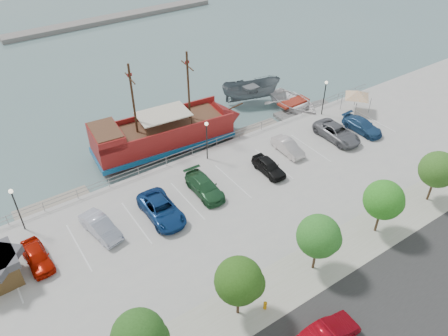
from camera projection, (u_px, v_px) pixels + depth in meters
ground at (245, 201)px, 40.73m from camera, size 160.00×160.00×0.00m
street at (385, 319)px, 29.54m from camera, size 100.00×8.00×0.04m
sidewalk at (322, 262)px, 33.51m from camera, size 100.00×4.00×0.05m
seawall_railing at (201, 148)px, 44.98m from camera, size 50.00×0.06×1.00m
far_shore at (114, 18)px, 81.36m from camera, size 40.00×3.00×0.80m
pirate_ship at (174, 132)px, 46.95m from camera, size 17.48×6.15×10.91m
patrol_boat at (251, 92)px, 55.13m from camera, size 7.98×5.46×2.89m
speedboat at (293, 104)px, 54.00m from camera, size 5.51×7.56×1.53m
dock_west at (53, 205)px, 39.94m from camera, size 6.81×1.97×0.39m
dock_mid at (254, 130)px, 50.33m from camera, size 6.44×1.99×0.37m
dock_east at (304, 111)px, 53.78m from camera, size 7.85×2.90×0.44m
canopy_tent at (358, 91)px, 50.58m from camera, size 3.96×3.96×3.12m
street_sedan at (327, 335)px, 27.76m from camera, size 4.67×1.82×1.51m
fire_hydrant at (265, 305)px, 29.94m from camera, size 0.25×0.25×0.74m
lamp_post_left at (15, 203)px, 34.59m from camera, size 0.36×0.36×4.28m
lamp_post_mid at (207, 134)px, 42.67m from camera, size 0.36×0.36×4.28m
lamp_post_right at (325, 92)px, 49.84m from camera, size 0.36×0.36×4.28m
tree_c at (241, 281)px, 27.97m from camera, size 3.30×3.20×5.00m
tree_d at (321, 237)px, 31.10m from camera, size 3.30×3.20×5.00m
tree_e at (385, 201)px, 34.24m from camera, size 3.30×3.20×5.00m
tree_f at (439, 170)px, 37.38m from camera, size 3.30×3.20×5.00m
parked_car_a at (37, 257)px, 33.04m from camera, size 1.87×4.18×1.39m
parked_car_b at (101, 227)px, 35.55m from camera, size 2.39×4.65×1.46m
parked_car_c at (161, 209)px, 37.15m from camera, size 2.61×5.55×1.53m
parked_car_d at (204, 187)px, 39.69m from camera, size 2.15×5.01×1.44m
parked_car_e at (269, 166)px, 42.19m from camera, size 1.72×4.09×1.38m
parked_car_f at (288, 147)px, 44.92m from camera, size 1.53×4.12×1.35m
parked_car_g at (337, 133)px, 46.93m from camera, size 2.55×5.52×1.53m
parked_car_h at (362, 126)px, 48.21m from camera, size 2.14×4.88×1.39m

